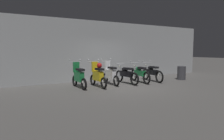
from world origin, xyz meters
The scene contains 9 objects.
ground_plane centered at (0.00, 0.00, 0.00)m, with size 80.00×80.00×0.00m, color #565451.
back_wall centered at (0.00, 2.50, 1.69)m, with size 16.00×0.30×3.38m, color #9EA0A3.
motorbike_slot_0 centered at (-2.12, 0.60, 0.53)m, with size 0.59×1.68×1.29m.
motorbike_slot_1 centered at (-1.27, 0.36, 0.57)m, with size 0.59×1.68×1.29m.
motorbike_slot_2 centered at (-0.42, 0.67, 0.53)m, with size 0.59×1.68×1.29m.
motorbike_slot_3 centered at (0.42, 0.48, 0.49)m, with size 0.56×1.95×1.03m.
motorbike_slot_4 centered at (1.28, 0.45, 0.49)m, with size 0.59×1.95×1.15m.
motorbike_slot_5 centered at (2.12, 0.44, 0.49)m, with size 0.59×1.95×1.15m.
trash_bin centered at (4.04, 0.03, 0.39)m, with size 0.48×0.48×0.79m, color #38383D.
Camera 1 is at (-5.43, -8.01, 1.70)m, focal length 32.34 mm.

